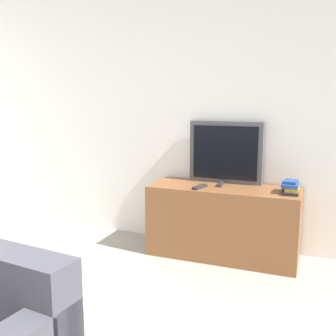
{
  "coord_description": "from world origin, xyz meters",
  "views": [
    {
      "loc": [
        1.15,
        -0.53,
        1.39
      ],
      "look_at": [
        -0.01,
        2.42,
        0.82
      ],
      "focal_mm": 42.0,
      "sensor_mm": 36.0,
      "label": 1
    }
  ],
  "objects": [
    {
      "name": "remote_on_stand",
      "position": [
        0.35,
        2.8,
        0.64
      ],
      "size": [
        0.05,
        0.18,
        0.02
      ],
      "rotation": [
        0.0,
        0.0,
        0.08
      ],
      "color": "#2D2D2D",
      "rests_on": "tv_stand"
    },
    {
      "name": "book_stack",
      "position": [
        0.95,
        2.72,
        0.68
      ],
      "size": [
        0.14,
        0.22,
        0.11
      ],
      "color": "black",
      "rests_on": "tv_stand"
    },
    {
      "name": "wall_back",
      "position": [
        0.0,
        3.03,
        1.3
      ],
      "size": [
        9.0,
        0.06,
        2.6
      ],
      "color": "white",
      "rests_on": "ground_plane"
    },
    {
      "name": "television",
      "position": [
        0.36,
        2.94,
        0.91
      ],
      "size": [
        0.66,
        0.09,
        0.56
      ],
      "color": "#4C4C51",
      "rests_on": "tv_stand"
    },
    {
      "name": "remote_secondary",
      "position": [
        0.21,
        2.62,
        0.64
      ],
      "size": [
        0.09,
        0.18,
        0.02
      ],
      "rotation": [
        0.0,
        0.0,
        -0.27
      ],
      "color": "#2D2D2D",
      "rests_on": "tv_stand"
    },
    {
      "name": "tv_stand",
      "position": [
        0.39,
        2.74,
        0.31
      ],
      "size": [
        1.29,
        0.48,
        0.63
      ],
      "color": "brown",
      "rests_on": "ground_plane"
    }
  ]
}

